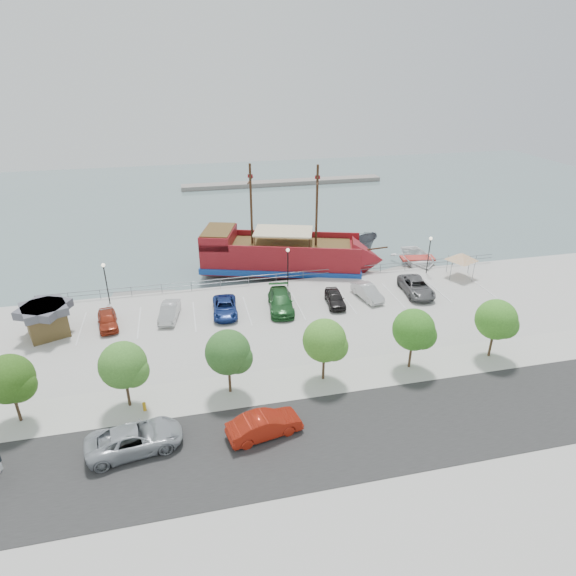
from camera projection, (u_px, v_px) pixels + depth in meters
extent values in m
plane|color=slate|center=(303.00, 324.00, 45.70)|extent=(160.00, 160.00, 0.00)
cube|color=#B2B2AD|center=(395.00, 500.00, 27.06)|extent=(100.00, 58.00, 1.20)
cube|color=#262626|center=(364.00, 431.00, 31.19)|extent=(100.00, 8.00, 0.04)
cube|color=#B7B6AE|center=(336.00, 377.00, 36.47)|extent=(100.00, 4.00, 0.05)
cylinder|color=slate|center=(285.00, 273.00, 51.72)|extent=(50.00, 0.06, 0.06)
cylinder|color=slate|center=(285.00, 277.00, 51.89)|extent=(50.00, 0.06, 0.06)
cube|color=gray|center=(283.00, 183.00, 95.89)|extent=(40.00, 3.00, 0.80)
cube|color=maroon|center=(282.00, 257.00, 55.51)|extent=(18.71, 10.68, 2.90)
cube|color=#143D97|center=(282.00, 264.00, 55.92)|extent=(19.13, 11.10, 0.67)
cone|color=maroon|center=(367.00, 260.00, 54.78)|extent=(5.01, 6.18, 5.36)
cube|color=maroon|center=(219.00, 237.00, 55.09)|extent=(4.87, 6.33, 1.56)
cube|color=brown|center=(218.00, 230.00, 54.72)|extent=(4.52, 5.84, 0.13)
cube|color=brown|center=(286.00, 245.00, 54.82)|extent=(15.32, 9.04, 0.17)
cube|color=maroon|center=(284.00, 234.00, 57.12)|extent=(17.11, 5.57, 0.78)
cube|color=maroon|center=(279.00, 250.00, 52.31)|extent=(17.11, 5.57, 0.78)
cylinder|color=#382111|center=(317.00, 207.00, 52.62)|extent=(0.34, 0.34, 9.15)
cylinder|color=#382111|center=(251.00, 205.00, 53.15)|extent=(0.34, 0.34, 9.15)
cylinder|color=#382111|center=(317.00, 181.00, 51.41)|extent=(1.15, 3.24, 0.16)
cylinder|color=#382111|center=(250.00, 180.00, 51.95)|extent=(1.15, 3.24, 0.16)
cube|color=beige|center=(283.00, 231.00, 54.14)|extent=(7.45, 5.99, 0.13)
cylinder|color=#382111|center=(375.00, 249.00, 54.15)|extent=(2.71, 1.00, 0.66)
imported|color=#545860|center=(352.00, 250.00, 59.66)|extent=(7.61, 4.38, 2.77)
imported|color=white|center=(417.00, 261.00, 58.00)|extent=(6.25, 8.04, 1.53)
cube|color=gray|center=(143.00, 296.00, 50.72)|extent=(6.64, 2.76, 0.37)
cube|color=gray|center=(351.00, 276.00, 55.30)|extent=(7.96, 3.87, 0.44)
cube|color=gray|center=(406.00, 271.00, 56.65)|extent=(8.05, 4.34, 0.44)
cube|color=brown|center=(47.00, 323.00, 41.69)|extent=(3.94, 3.94, 2.23)
cube|color=#4B4C55|center=(44.00, 309.00, 41.10)|extent=(4.47, 4.47, 0.71)
cylinder|color=slate|center=(447.00, 263.00, 54.08)|extent=(0.08, 0.08, 1.99)
cylinder|color=slate|center=(469.00, 265.00, 53.78)|extent=(0.08, 0.08, 1.99)
cylinder|color=slate|center=(451.00, 272.00, 51.99)|extent=(0.08, 0.08, 1.99)
cylinder|color=slate|center=(473.00, 273.00, 51.68)|extent=(0.08, 0.08, 1.99)
pyramid|color=silver|center=(463.00, 253.00, 52.12)|extent=(4.90, 4.90, 0.81)
imported|color=#9DA3AA|center=(135.00, 439.00, 29.45)|extent=(6.13, 3.55, 1.61)
imported|color=#A7200F|center=(264.00, 425.00, 30.57)|extent=(5.05, 2.62, 1.59)
cylinder|color=#C79117|center=(145.00, 407.00, 32.87)|extent=(0.23, 0.23, 0.58)
sphere|color=#C79117|center=(144.00, 404.00, 32.73)|extent=(0.25, 0.25, 0.25)
cylinder|color=black|center=(107.00, 285.00, 46.55)|extent=(0.12, 0.12, 4.00)
sphere|color=#FFF2CC|center=(103.00, 265.00, 45.64)|extent=(0.36, 0.36, 0.36)
cylinder|color=black|center=(288.00, 269.00, 50.12)|extent=(0.12, 0.12, 4.00)
sphere|color=#FFF2CC|center=(288.00, 250.00, 49.21)|extent=(0.36, 0.36, 0.36)
cylinder|color=black|center=(428.00, 256.00, 53.30)|extent=(0.12, 0.12, 4.00)
sphere|color=#FFF2CC|center=(431.00, 238.00, 52.39)|extent=(0.36, 0.36, 0.36)
cylinder|color=#473321|center=(17.00, 407.00, 31.63)|extent=(0.20, 0.20, 2.20)
sphere|color=#284F14|center=(8.00, 379.00, 30.63)|extent=(3.20, 3.20, 3.20)
sphere|color=#284F14|center=(19.00, 385.00, 30.66)|extent=(2.20, 2.20, 2.20)
cylinder|color=#473321|center=(128.00, 393.00, 33.02)|extent=(0.20, 0.20, 2.20)
sphere|color=#386C24|center=(123.00, 365.00, 32.02)|extent=(3.20, 3.20, 3.20)
sphere|color=#386C24|center=(133.00, 371.00, 32.05)|extent=(2.20, 2.20, 2.20)
cylinder|color=#473321|center=(230.00, 379.00, 34.41)|extent=(0.20, 0.20, 2.20)
sphere|color=#295420|center=(228.00, 352.00, 33.41)|extent=(3.20, 3.20, 3.20)
sphere|color=#295420|center=(237.00, 358.00, 33.44)|extent=(2.20, 2.20, 2.20)
cylinder|color=#473321|center=(323.00, 367.00, 35.80)|extent=(0.20, 0.20, 2.20)
sphere|color=#3F7924|center=(324.00, 340.00, 34.80)|extent=(3.20, 3.20, 3.20)
sphere|color=#3F7924|center=(333.00, 346.00, 34.83)|extent=(2.20, 2.20, 2.20)
cylinder|color=#473321|center=(410.00, 355.00, 37.19)|extent=(0.20, 0.20, 2.20)
sphere|color=#2E6A1C|center=(414.00, 330.00, 36.20)|extent=(3.20, 3.20, 3.20)
sphere|color=#2E6A1C|center=(422.00, 335.00, 36.22)|extent=(2.20, 2.20, 2.20)
cylinder|color=#473321|center=(491.00, 344.00, 38.58)|extent=(0.20, 0.20, 2.20)
sphere|color=#387721|center=(496.00, 319.00, 37.59)|extent=(3.20, 3.20, 3.20)
sphere|color=#387721|center=(504.00, 325.00, 37.61)|extent=(2.20, 2.20, 2.20)
imported|color=maroon|center=(107.00, 320.00, 43.03)|extent=(2.31, 4.29, 1.39)
imported|color=#B5B5B5|center=(169.00, 312.00, 44.42)|extent=(2.19, 4.38, 1.38)
imported|color=navy|center=(225.00, 307.00, 45.24)|extent=(2.51, 4.94, 1.34)
imported|color=#215727|center=(281.00, 301.00, 46.02)|extent=(2.90, 5.81, 1.62)
imported|color=black|center=(335.00, 298.00, 46.93)|extent=(2.06, 4.20, 1.38)
imported|color=silver|center=(367.00, 292.00, 48.17)|extent=(2.27, 4.45, 1.40)
imported|color=#5A5A5C|center=(416.00, 287.00, 49.11)|extent=(3.00, 5.65, 1.51)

